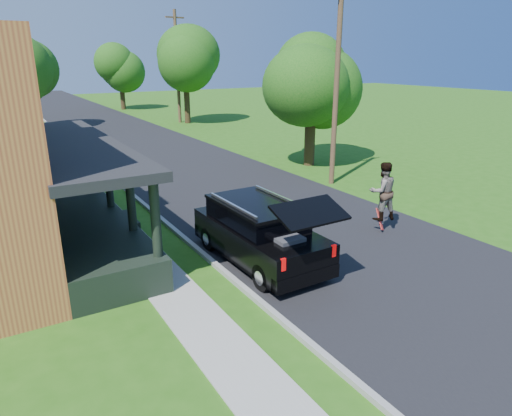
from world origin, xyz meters
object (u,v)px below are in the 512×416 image
utility_pole_near (336,87)px  black_suv (259,232)px  tree_right_near (311,74)px  skateboarder (383,191)px

utility_pole_near → black_suv: bearing=-150.4°
tree_right_near → utility_pole_near: utility_pole_near is taller
black_suv → utility_pole_near: utility_pole_near is taller
skateboarder → utility_pole_near: size_ratio=0.23×
black_suv → utility_pole_near: 9.81m
skateboarder → tree_right_near: size_ratio=0.27×
utility_pole_near → tree_right_near: bearing=61.2°
tree_right_near → utility_pole_near: 3.95m
utility_pole_near → skateboarder: bearing=-122.3°
skateboarder → utility_pole_near: 6.80m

